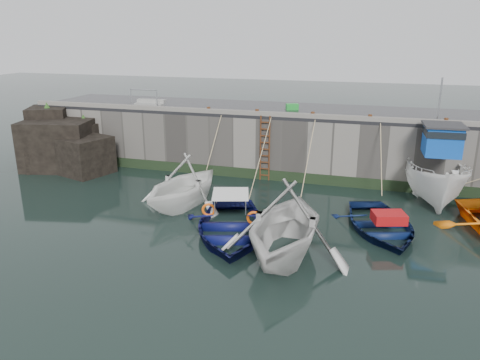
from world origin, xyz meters
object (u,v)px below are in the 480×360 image
(boat_near_blacktrim, at_px, (284,255))
(boat_near_navy, at_px, (380,230))
(boat_far_white, at_px, (435,175))
(bollard_c, at_px, (313,115))
(bollard_b, at_px, (257,112))
(bollard_a, at_px, (209,110))
(bollard_d, at_px, (370,118))
(boat_near_blue, at_px, (230,234))
(bollard_e, at_px, (446,121))
(boat_near_white, at_px, (184,205))
(fish_crate, at_px, (292,107))
(ladder, at_px, (265,149))

(boat_near_blacktrim, relative_size, boat_near_navy, 1.16)
(boat_far_white, relative_size, bollard_c, 23.26)
(boat_near_blacktrim, xyz_separation_m, bollard_b, (-3.09, 8.12, 3.30))
(bollard_a, xyz_separation_m, bollard_d, (7.80, 0.00, 0.00))
(boat_near_blue, height_order, bollard_e, bollard_e)
(bollard_b, bearing_deg, boat_near_blue, -82.80)
(boat_near_white, distance_m, bollard_e, 11.93)
(boat_near_white, distance_m, bollard_c, 7.41)
(fish_crate, bearing_deg, bollard_e, -38.54)
(bollard_c, bearing_deg, boat_near_blacktrim, -87.26)
(boat_near_navy, distance_m, fish_crate, 9.23)
(boat_near_navy, xyz_separation_m, bollard_d, (-0.79, 5.12, 3.30))
(boat_near_navy, bearing_deg, boat_near_white, 160.25)
(bollard_a, bearing_deg, fish_crate, 28.24)
(boat_near_blacktrim, relative_size, bollard_a, 19.08)
(ladder, xyz_separation_m, fish_crate, (0.84, 2.40, 1.73))
(ladder, relative_size, bollard_c, 11.43)
(fish_crate, bearing_deg, bollard_b, -145.45)
(fish_crate, height_order, bollard_d, fish_crate)
(boat_near_navy, relative_size, bollard_c, 16.50)
(boat_near_white, relative_size, bollard_d, 16.84)
(bollard_e, bearing_deg, bollard_c, 180.00)
(fish_crate, bearing_deg, bollard_c, -78.99)
(boat_near_navy, distance_m, bollard_e, 6.55)
(boat_near_white, height_order, boat_near_blacktrim, boat_near_blacktrim)
(boat_near_navy, bearing_deg, boat_near_blacktrim, -152.18)
(bollard_d, bearing_deg, boat_near_blue, -122.07)
(bollard_d, bearing_deg, fish_crate, 152.53)
(boat_near_blacktrim, xyz_separation_m, bollard_c, (-0.39, 8.12, 3.30))
(boat_near_blue, bearing_deg, boat_near_navy, 3.93)
(boat_near_navy, bearing_deg, ladder, 122.20)
(bollard_a, bearing_deg, boat_near_blue, -64.29)
(bollard_e, bearing_deg, boat_near_blue, -137.24)
(bollard_b, bearing_deg, bollard_c, 0.00)
(boat_near_navy, height_order, bollard_b, bollard_b)
(bollard_c, bearing_deg, bollard_e, 0.00)
(bollard_c, height_order, bollard_e, same)
(ladder, relative_size, boat_far_white, 0.49)
(boat_near_blue, distance_m, bollard_c, 7.98)
(fish_crate, relative_size, bollard_c, 2.22)
(ladder, distance_m, bollard_d, 5.11)
(ladder, bearing_deg, bollard_c, 8.67)
(boat_near_navy, bearing_deg, boat_near_blue, -176.96)
(ladder, xyz_separation_m, boat_near_blacktrim, (2.59, -7.79, -1.59))
(bollard_c, bearing_deg, boat_near_white, -134.11)
(boat_far_white, xyz_separation_m, bollard_a, (-10.75, 0.80, 2.26))
(boat_far_white, distance_m, bollard_e, 2.41)
(bollard_c, distance_m, bollard_d, 2.60)
(boat_near_blue, bearing_deg, bollard_d, 41.57)
(ladder, relative_size, fish_crate, 5.15)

